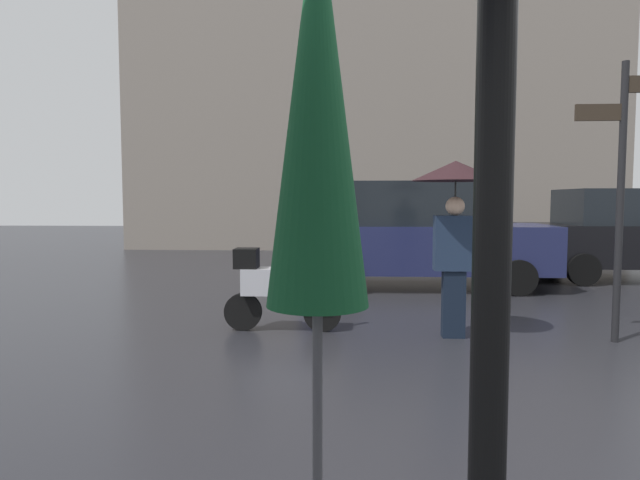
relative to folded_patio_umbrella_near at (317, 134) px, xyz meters
The scene contains 7 objects.
folded_patio_umbrella_near is the anchor object (origin of this frame).
pedestrian_with_umbrella 4.72m from the folded_patio_umbrella_near, 73.87° to the left, with size 1.01×1.01×2.04m.
parked_scooter 4.95m from the folded_patio_umbrella_near, 99.12° to the left, with size 1.43×0.32×1.23m.
parked_car_left 8.43m from the folded_patio_umbrella_near, 80.48° to the left, with size 4.45×1.92×1.92m.
parked_car_right 11.15m from the folded_patio_umbrella_near, 58.31° to the left, with size 4.59×2.05×1.80m.
street_signpost 5.39m from the folded_patio_umbrella_near, 54.90° to the left, with size 1.08×0.08×3.10m.
building_block 17.48m from the folded_patio_umbrella_near, 87.49° to the left, with size 15.60×2.83×14.30m, color gray.
Camera 1 is at (-0.61, -2.41, 1.61)m, focal length 31.14 mm.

